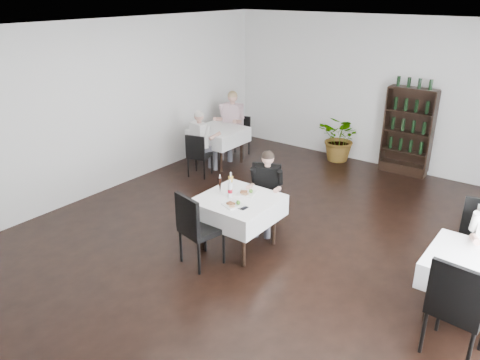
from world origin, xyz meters
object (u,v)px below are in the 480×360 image
object	(u,v)px
wine_shelf	(408,132)
main_table	(238,208)
potted_tree	(341,138)
diner_main	(266,186)

from	to	relation	value
wine_shelf	main_table	xyz separation A→B (m)	(-0.90, -4.31, -0.23)
wine_shelf	main_table	size ratio (longest dim) A/B	1.70
main_table	potted_tree	bearing A→B (deg)	95.86
main_table	diner_main	xyz separation A→B (m)	(0.03, 0.66, 0.11)
wine_shelf	main_table	bearing A→B (deg)	-101.78
potted_tree	diner_main	distance (m)	3.58
main_table	potted_tree	distance (m)	4.22
wine_shelf	potted_tree	distance (m)	1.38
diner_main	wine_shelf	bearing A→B (deg)	76.56
potted_tree	diner_main	size ratio (longest dim) A/B	0.79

